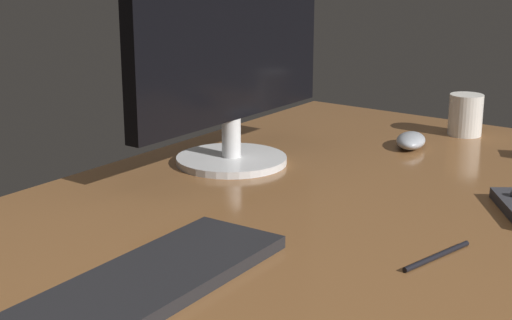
{
  "coord_description": "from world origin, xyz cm",
  "views": [
    {
      "loc": [
        -105.02,
        -65.62,
        43.66
      ],
      "look_at": [
        -3.27,
        8.11,
        8.0
      ],
      "focal_mm": 54.61,
      "sensor_mm": 36.0,
      "label": 1
    }
  ],
  "objects_px": {
    "monitor": "(230,31)",
    "pen": "(437,256)",
    "keyboard": "(155,278)",
    "coffee_mug": "(466,115)",
    "computer_mouse": "(412,141)"
  },
  "relations": [
    {
      "from": "keyboard",
      "to": "coffee_mug",
      "type": "relative_size",
      "value": 4.28
    },
    {
      "from": "computer_mouse",
      "to": "coffee_mug",
      "type": "bearing_deg",
      "value": -34.42
    },
    {
      "from": "monitor",
      "to": "keyboard",
      "type": "xyz_separation_m",
      "value": [
        -0.49,
        -0.26,
        -0.25
      ]
    },
    {
      "from": "monitor",
      "to": "computer_mouse",
      "type": "distance_m",
      "value": 0.46
    },
    {
      "from": "keyboard",
      "to": "coffee_mug",
      "type": "xyz_separation_m",
      "value": [
        0.97,
        -0.02,
        0.04
      ]
    },
    {
      "from": "monitor",
      "to": "pen",
      "type": "bearing_deg",
      "value": -111.49
    },
    {
      "from": "keyboard",
      "to": "pen",
      "type": "xyz_separation_m",
      "value": [
        0.28,
        -0.25,
        -0.0
      ]
    },
    {
      "from": "keyboard",
      "to": "coffee_mug",
      "type": "distance_m",
      "value": 0.98
    },
    {
      "from": "pen",
      "to": "monitor",
      "type": "bearing_deg",
      "value": 80.37
    },
    {
      "from": "monitor",
      "to": "computer_mouse",
      "type": "xyz_separation_m",
      "value": [
        0.31,
        -0.23,
        -0.24
      ]
    },
    {
      "from": "coffee_mug",
      "to": "pen",
      "type": "bearing_deg",
      "value": -161.34
    },
    {
      "from": "monitor",
      "to": "coffee_mug",
      "type": "height_order",
      "value": "monitor"
    },
    {
      "from": "monitor",
      "to": "coffee_mug",
      "type": "xyz_separation_m",
      "value": [
        0.48,
        -0.28,
        -0.21
      ]
    },
    {
      "from": "monitor",
      "to": "keyboard",
      "type": "bearing_deg",
      "value": -151.69
    },
    {
      "from": "monitor",
      "to": "pen",
      "type": "height_order",
      "value": "monitor"
    }
  ]
}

